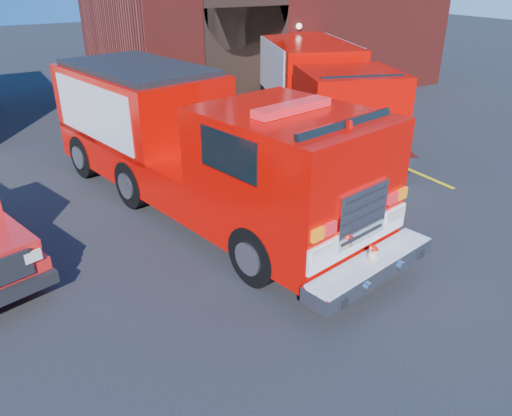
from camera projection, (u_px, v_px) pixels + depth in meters
ground at (228, 241)px, 10.76m from camera, size 100.00×100.00×0.00m
parking_stripe_near at (412, 171)px, 14.46m from camera, size 0.12×3.00×0.01m
parking_stripe_mid at (346, 142)px, 16.79m from camera, size 0.12×3.00×0.01m
parking_stripe_far at (296, 121)px, 19.13m from camera, size 0.12×3.00×0.01m
fire_engine at (196, 143)px, 11.64m from camera, size 4.87×10.52×3.13m
secondary_truck at (317, 88)px, 17.06m from camera, size 5.70×9.49×2.95m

